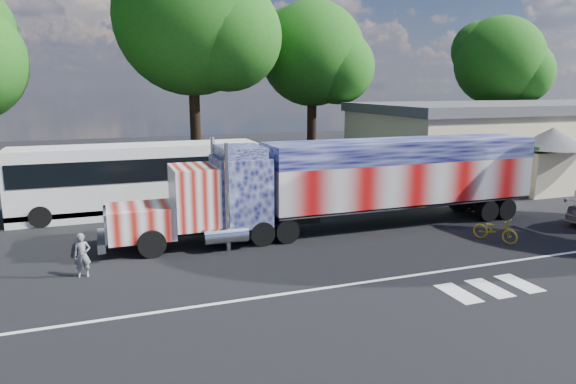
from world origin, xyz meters
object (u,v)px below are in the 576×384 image
object	(u,v)px
woman	(82,255)
tree_n_mid	(194,19)
tree_far_ne	(501,62)
semi_truck	(354,181)
coach_bus	(138,178)
tree_ne_a	(314,55)
bicycle	(495,230)

from	to	relation	value
woman	tree_n_mid	size ratio (longest dim) A/B	0.10
woman	tree_n_mid	xyz separation A→B (m)	(6.98, 16.59, 9.79)
tree_far_ne	semi_truck	bearing A→B (deg)	-143.84
semi_truck	tree_far_ne	bearing A→B (deg)	36.16
tree_n_mid	coach_bus	bearing A→B (deg)	-119.24
coach_bus	tree_n_mid	bearing A→B (deg)	60.76
semi_truck	woman	xyz separation A→B (m)	(-11.34, -2.32, -1.42)
woman	tree_ne_a	distance (m)	25.32
woman	tree_far_ne	world-z (taller)	tree_far_ne
tree_ne_a	bicycle	bearing A→B (deg)	-90.08
coach_bus	woman	distance (m)	8.93
coach_bus	woman	size ratio (longest dim) A/B	7.92
tree_n_mid	tree_far_ne	world-z (taller)	tree_n_mid
coach_bus	bicycle	size ratio (longest dim) A/B	6.40
coach_bus	tree_ne_a	size ratio (longest dim) A/B	0.96
tree_ne_a	coach_bus	bearing A→B (deg)	-144.78
coach_bus	woman	xyz separation A→B (m)	(-2.47, -8.52, -1.04)
coach_bus	bicycle	distance (m)	16.83
bicycle	semi_truck	bearing A→B (deg)	114.58
coach_bus	bicycle	xyz separation A→B (m)	(13.46, -10.03, -1.31)
coach_bus	woman	world-z (taller)	coach_bus
tree_n_mid	tree_far_ne	bearing A→B (deg)	4.09
bicycle	tree_far_ne	xyz separation A→B (m)	(17.53, 19.99, 7.85)
tree_far_ne	tree_ne_a	bearing A→B (deg)	-178.56
semi_truck	tree_far_ne	world-z (taller)	tree_far_ne
coach_bus	tree_far_ne	bearing A→B (deg)	17.82
bicycle	tree_far_ne	size ratio (longest dim) A/B	0.15
woman	bicycle	bearing A→B (deg)	0.21
tree_n_mid	tree_far_ne	xyz separation A→B (m)	(26.47, 1.89, -2.21)
bicycle	tree_far_ne	bearing A→B (deg)	23.21
coach_bus	bicycle	bearing A→B (deg)	-36.69
bicycle	tree_ne_a	xyz separation A→B (m)	(0.03, 19.55, 8.08)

